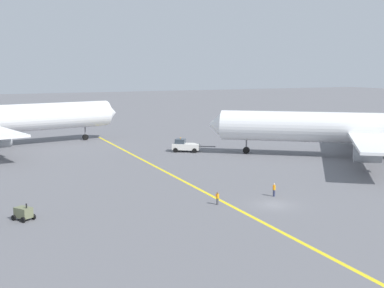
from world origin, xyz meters
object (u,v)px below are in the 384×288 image
at_px(gse_gpu_cart_small, 23,213).
at_px(ground_crew_wing_walker_right, 274,190).
at_px(pushback_tug, 185,146).
at_px(ground_crew_ramp_agent_by_cones, 218,198).
at_px(airliner_being_pushed, 354,128).

xyz_separation_m(gse_gpu_cart_small, ground_crew_wing_walker_right, (30.29, -3.70, 0.09)).
relative_size(pushback_tug, gse_gpu_cart_small, 2.88).
bearing_deg(gse_gpu_cart_small, ground_crew_ramp_agent_by_cones, -10.32).
bearing_deg(ground_crew_ramp_agent_by_cones, gse_gpu_cart_small, 169.68).
bearing_deg(ground_crew_ramp_agent_by_cones, ground_crew_wing_walker_right, 1.83).
height_order(airliner_being_pushed, gse_gpu_cart_small, airliner_being_pushed).
relative_size(pushback_tug, ground_crew_ramp_agent_by_cones, 4.87).
relative_size(ground_crew_ramp_agent_by_cones, ground_crew_wing_walker_right, 0.92).
height_order(ground_crew_ramp_agent_by_cones, ground_crew_wing_walker_right, ground_crew_wing_walker_right).
relative_size(pushback_tug, ground_crew_wing_walker_right, 4.46).
distance_m(gse_gpu_cart_small, ground_crew_ramp_agent_by_cones, 22.17).
height_order(pushback_tug, gse_gpu_cart_small, pushback_tug).
bearing_deg(pushback_tug, gse_gpu_cart_small, -136.96).
relative_size(airliner_being_pushed, gse_gpu_cart_small, 17.16).
bearing_deg(pushback_tug, ground_crew_ramp_agent_by_cones, -110.83).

